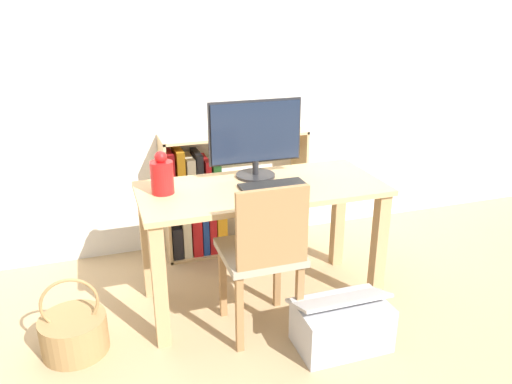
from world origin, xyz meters
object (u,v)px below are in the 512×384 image
Objects in this scene: monitor at (255,136)px; basket at (74,332)px; bookshelf at (209,201)px; storage_box at (341,323)px; chair at (264,252)px; keyboard at (273,186)px; vase at (162,175)px.

basket is (-1.08, -0.32, -0.86)m from monitor.
basket is at bearing -136.73° from bookshelf.
basket is (-0.92, -0.87, -0.27)m from bookshelf.
storage_box is (0.23, -0.71, -0.84)m from monitor.
bookshelf is at bearing 107.31° from storage_box.
keyboard is at bearing 67.12° from chair.
chair is 0.88× the size of bookshelf.
monitor is 1.14× the size of storage_box.
monitor is at bearing -73.51° from bookshelf.
chair is 1.05m from basket.
storage_box is (1.31, -0.39, 0.02)m from basket.
chair is at bearing -41.69° from vase.
chair is at bearing -103.60° from monitor.
basket is at bearing -173.68° from keyboard.
storage_box is at bearing -72.07° from monitor.
keyboard is 0.77× the size of storage_box.
keyboard is 1.58× the size of vase.
storage_box is at bearing -16.50° from basket.
monitor is at bearing 10.08° from vase.
keyboard is at bearing 6.32° from basket.
vase is 0.91m from basket.
keyboard is at bearing -79.92° from monitor.
vase reaches higher than storage_box.
monitor is 1.42m from basket.
monitor is at bearing 100.08° from keyboard.
storage_box is at bearing -27.67° from chair.
bookshelf is 2.37× the size of basket.
keyboard is 0.88× the size of basket.
vase reaches higher than chair.
chair reaches higher than storage_box.
bookshelf is (-0.04, 1.03, -0.11)m from chair.
monitor reaches higher than keyboard.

